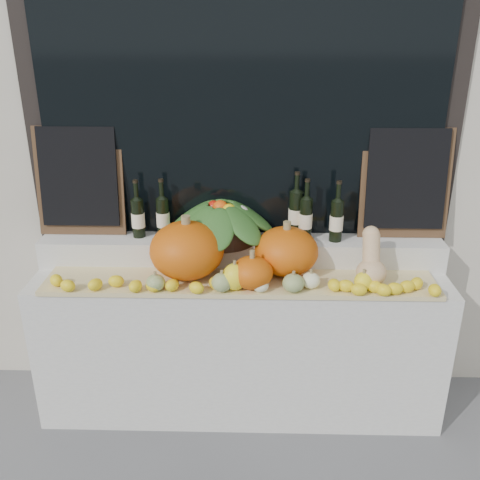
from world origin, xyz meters
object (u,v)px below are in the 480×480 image
object	(u,v)px
pumpkin_left	(187,250)
butternut_squash	(371,262)
wine_bottle_tall	(296,213)
produce_bowl	(221,220)
pumpkin_right	(286,251)

from	to	relation	value
pumpkin_left	butternut_squash	bearing A→B (deg)	-3.28
butternut_squash	wine_bottle_tall	xyz separation A→B (m)	(-0.38, 0.32, 0.15)
produce_bowl	butternut_squash	bearing A→B (deg)	-18.45
produce_bowl	wine_bottle_tall	size ratio (longest dim) A/B	1.69
pumpkin_left	pumpkin_right	distance (m)	0.54
pumpkin_left	produce_bowl	xyz separation A→B (m)	(0.17, 0.21, 0.09)
pumpkin_right	produce_bowl	distance (m)	0.42
pumpkin_right	wine_bottle_tall	distance (m)	0.26
butternut_squash	produce_bowl	distance (m)	0.86
pumpkin_left	wine_bottle_tall	size ratio (longest dim) A/B	1.05
butternut_squash	produce_bowl	bearing A→B (deg)	161.55
pumpkin_left	wine_bottle_tall	world-z (taller)	wine_bottle_tall
pumpkin_left	wine_bottle_tall	xyz separation A→B (m)	(0.60, 0.27, 0.12)
butternut_squash	produce_bowl	xyz separation A→B (m)	(-0.80, 0.27, 0.13)
pumpkin_right	produce_bowl	bearing A→B (deg)	156.52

